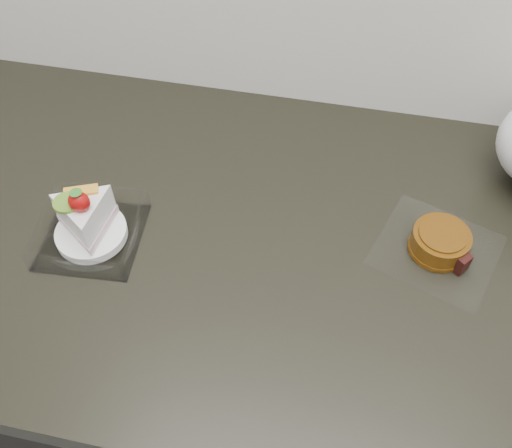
# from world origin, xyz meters

# --- Properties ---
(counter) EXTENTS (2.04, 0.64, 0.90)m
(counter) POSITION_xyz_m (0.00, 1.69, 0.45)
(counter) COLOR black
(counter) RESTS_ON ground
(cake_tray) EXTENTS (0.15, 0.15, 0.11)m
(cake_tray) POSITION_xyz_m (-0.35, 1.64, 0.93)
(cake_tray) COLOR white
(cake_tray) RESTS_ON counter
(mooncake_wrap) EXTENTS (0.20, 0.19, 0.04)m
(mooncake_wrap) POSITION_xyz_m (0.13, 1.72, 0.91)
(mooncake_wrap) COLOR white
(mooncake_wrap) RESTS_ON counter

